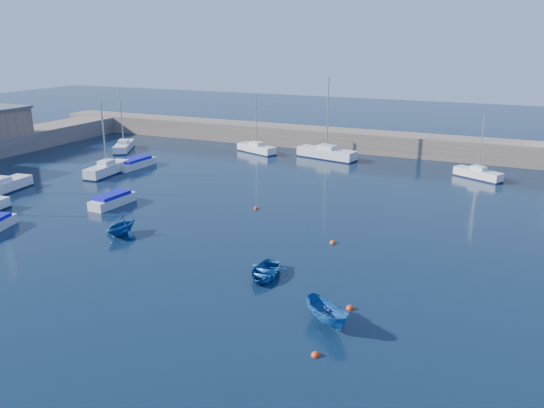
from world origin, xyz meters
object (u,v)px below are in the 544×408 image
at_px(sailboat_6, 327,153).
at_px(dinghy_right, 327,314).
at_px(sailboat_3, 107,169).
at_px(sailboat_7, 478,174).
at_px(dinghy_center, 265,272).
at_px(motorboat_1, 112,200).
at_px(motorboat_2, 135,163).
at_px(dinghy_left, 121,225).
at_px(sailboat_4, 124,146).
at_px(sailboat_2, 0,187).
at_px(sailboat_5, 256,148).

bearing_deg(sailboat_6, dinghy_right, -148.93).
height_order(sailboat_3, sailboat_6, sailboat_6).
distance_m(sailboat_7, dinghy_center, 33.79).
height_order(motorboat_1, dinghy_center, motorboat_1).
bearing_deg(dinghy_right, motorboat_2, 88.12).
xyz_separation_m(sailboat_7, dinghy_left, (-24.19, -29.69, 0.26)).
bearing_deg(sailboat_4, motorboat_2, -72.34).
bearing_deg(sailboat_7, sailboat_4, 122.89).
relative_size(sailboat_3, sailboat_4, 0.99).
xyz_separation_m(sailboat_6, dinghy_right, (13.03, -39.06, -0.04)).
bearing_deg(dinghy_left, dinghy_center, -5.95).
height_order(motorboat_2, dinghy_left, dinghy_left).
height_order(sailboat_2, sailboat_5, sailboat_2).
height_order(sailboat_2, dinghy_right, sailboat_2).
xyz_separation_m(sailboat_5, dinghy_left, (3.77, -32.18, 0.24)).
height_order(sailboat_5, dinghy_right, sailboat_5).
distance_m(sailboat_7, dinghy_left, 38.29).
xyz_separation_m(sailboat_3, motorboat_2, (0.62, 4.19, -0.13)).
height_order(sailboat_3, sailboat_5, sailboat_3).
distance_m(dinghy_center, dinghy_right, 6.90).
distance_m(motorboat_2, dinghy_center, 34.05).
xyz_separation_m(sailboat_5, motorboat_2, (-9.54, -13.34, -0.06)).
xyz_separation_m(sailboat_4, sailboat_6, (26.79, 6.50, 0.11)).
bearing_deg(sailboat_6, sailboat_7, -86.60).
distance_m(sailboat_5, dinghy_center, 38.52).
bearing_deg(sailboat_5, motorboat_2, 165.99).
height_order(sailboat_2, sailboat_3, sailboat_2).
height_order(sailboat_4, sailboat_6, sailboat_6).
distance_m(motorboat_2, dinghy_right, 40.94).
xyz_separation_m(sailboat_4, sailboat_7, (45.07, 3.53, -0.02)).
relative_size(sailboat_5, dinghy_right, 2.35).
xyz_separation_m(sailboat_5, dinghy_center, (17.13, -34.50, -0.21)).
bearing_deg(sailboat_7, sailboat_2, 148.84).
bearing_deg(dinghy_center, dinghy_right, -42.19).
xyz_separation_m(sailboat_5, sailboat_6, (9.66, 0.48, 0.10)).
bearing_deg(sailboat_6, motorboat_1, 169.14).
height_order(motorboat_2, dinghy_right, dinghy_right).
xyz_separation_m(sailboat_2, sailboat_6, (24.52, 28.12, 0.08)).
relative_size(sailboat_3, dinghy_center, 2.32).
relative_size(sailboat_5, sailboat_7, 1.13).
bearing_deg(sailboat_2, sailboat_5, 54.87).
relative_size(sailboat_3, sailboat_7, 1.18).
distance_m(sailboat_7, motorboat_1, 38.29).
bearing_deg(dinghy_center, sailboat_3, 142.22).
bearing_deg(motorboat_1, dinghy_center, -19.11).
bearing_deg(dinghy_right, sailboat_4, 86.90).
distance_m(sailboat_5, motorboat_2, 16.40).
bearing_deg(sailboat_4, sailboat_2, -112.34).
bearing_deg(sailboat_6, sailboat_3, 144.89).
xyz_separation_m(motorboat_2, dinghy_right, (32.23, -25.24, 0.12)).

